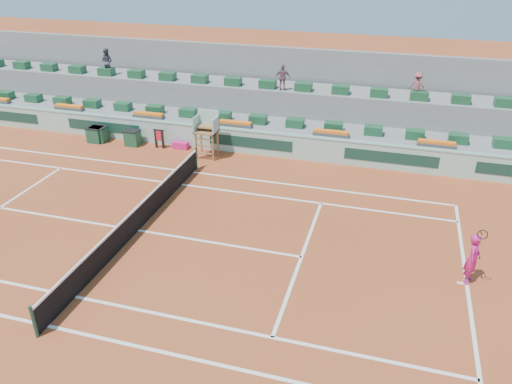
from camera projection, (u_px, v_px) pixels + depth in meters
The scene contains 20 objects.
ground at pixel (138, 230), 19.18m from camera, with size 90.00×90.00×0.00m, color #983F1D.
seating_tier_lower at pixel (228, 125), 28.03m from camera, with size 36.00×4.00×1.20m, color gray.
seating_tier_upper at pixel (237, 104), 29.07m from camera, with size 36.00×2.40×2.60m, color gray.
stadium_back_wall at pixel (245, 82), 30.02m from camera, with size 36.00×0.40×4.40m, color gray.
player_bag at pixel (180, 145), 26.42m from camera, with size 0.83×0.37×0.37m, color #D41B78.
spectator_left at pixel (107, 62), 29.65m from camera, with size 0.76×0.59×1.57m, color #4A4B57.
spectator_mid at pixel (283, 78), 26.70m from camera, with size 0.82×0.34×1.39m, color #7B525C.
spectator_right at pixel (418, 86), 25.32m from camera, with size 0.89×0.51×1.38m, color #92494E.
court_lines at pixel (138, 230), 19.18m from camera, with size 23.89×11.09×0.01m.
tennis_net at pixel (137, 219), 18.94m from camera, with size 0.10×11.97×1.10m.
advertising_hoarding at pixel (215, 138), 26.13m from camera, with size 36.00×0.34×1.26m.
umpire_chair at pixel (207, 128), 24.86m from camera, with size 1.10×0.90×2.40m.
seat_row_lower at pixel (222, 116), 26.88m from camera, with size 32.90×0.60×0.44m.
seat_row_upper at pixel (233, 81), 27.86m from camera, with size 32.90×0.60×0.44m.
flower_planters at pixel (191, 119), 26.61m from camera, with size 26.80×0.36×0.28m.
drink_cooler_a at pixel (133, 138), 26.73m from camera, with size 0.78×0.68×0.84m.
drink_cooler_b at pixel (99, 134), 27.24m from camera, with size 0.84×0.73×0.84m.
drink_cooler_c at pixel (95, 134), 27.17m from camera, with size 0.82×0.71×0.84m.
towel_rack at pixel (159, 137), 26.29m from camera, with size 0.60×0.10×1.03m.
tennis_player at pixel (473, 259), 15.96m from camera, with size 0.58×0.93×2.28m.
Camera 1 is at (8.91, -14.43, 10.15)m, focal length 35.00 mm.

